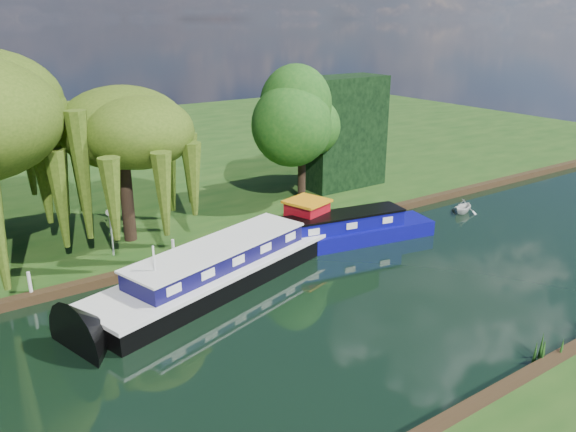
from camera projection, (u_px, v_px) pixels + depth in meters
ground at (191, 359)px, 21.42m from camera, size 120.00×120.00×0.00m
far_bank at (20, 168)px, 47.82m from camera, size 120.00×52.00×0.45m
dutch_barge at (235, 261)px, 28.03m from camera, size 16.10×7.87×3.32m
narrowboat at (326, 235)px, 31.81m from camera, size 13.67×4.68×1.97m
white_cruiser at (463, 213)px, 37.58m from camera, size 2.51×2.34×1.08m
willow_right at (121, 143)px, 29.95m from camera, size 6.23×6.23×7.58m
tree_far_right at (302, 121)px, 37.44m from camera, size 4.77×4.77×7.80m
conifer_hedge at (343, 132)px, 40.96m from camera, size 6.00×3.00×8.00m
lamppost at (110, 220)px, 29.06m from camera, size 0.36×0.36×2.56m
mooring_posts at (106, 264)px, 27.38m from camera, size 19.16×0.16×1.00m
reeds_near at (471, 385)px, 19.00m from camera, size 33.70×1.50×1.10m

